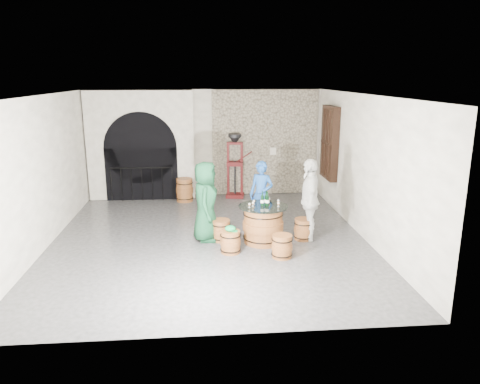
{
  "coord_description": "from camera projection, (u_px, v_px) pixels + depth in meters",
  "views": [
    {
      "loc": [
        -0.15,
        -9.78,
        3.6
      ],
      "look_at": [
        0.71,
        0.09,
        1.05
      ],
      "focal_mm": 34.0,
      "sensor_mm": 36.0,
      "label": 1
    }
  ],
  "objects": [
    {
      "name": "tasting_glass_f",
      "position": [
        253.0,
        204.0,
        9.87
      ],
      "size": [
        0.05,
        0.05,
        0.1
      ],
      "primitive_type": null,
      "color": "#AF6622",
      "rests_on": "barrel_table"
    },
    {
      "name": "stone_facing_panel",
      "position": [
        265.0,
        143.0,
        13.9
      ],
      "size": [
        3.2,
        0.12,
        3.18
      ],
      "primitive_type": "cube",
      "color": "tan",
      "rests_on": "ground"
    },
    {
      "name": "wall_left",
      "position": [
        43.0,
        172.0,
        9.65
      ],
      "size": [
        0.0,
        8.0,
        8.0
      ],
      "primitive_type": "plane",
      "rotation": [
        1.57,
        0.0,
        1.57
      ],
      "color": "white",
      "rests_on": "ground"
    },
    {
      "name": "ceiling",
      "position": [
        207.0,
        95.0,
        9.55
      ],
      "size": [
        8.0,
        8.0,
        0.0
      ],
      "primitive_type": "plane",
      "rotation": [
        3.14,
        0.0,
        0.0
      ],
      "color": "beige",
      "rests_on": "wall_back"
    },
    {
      "name": "person_white",
      "position": [
        310.0,
        200.0,
        10.08
      ],
      "size": [
        0.68,
        1.15,
        1.85
      ],
      "primitive_type": "imported",
      "rotation": [
        0.0,
        0.0,
        -1.79
      ],
      "color": "silver",
      "rests_on": "ground"
    },
    {
      "name": "barrel_table",
      "position": [
        263.0,
        224.0,
        10.0
      ],
      "size": [
        1.09,
        1.09,
        0.84
      ],
      "color": "brown",
      "rests_on": "ground"
    },
    {
      "name": "barrel_stool_right",
      "position": [
        303.0,
        229.0,
        10.23
      ],
      "size": [
        0.44,
        0.44,
        0.48
      ],
      "color": "brown",
      "rests_on": "ground"
    },
    {
      "name": "wall_right",
      "position": [
        364.0,
        167.0,
        10.24
      ],
      "size": [
        0.0,
        8.0,
        8.0
      ],
      "primitive_type": "plane",
      "rotation": [
        1.57,
        0.0,
        -1.57
      ],
      "color": "white",
      "rests_on": "ground"
    },
    {
      "name": "tasting_glass_b",
      "position": [
        278.0,
        202.0,
        10.05
      ],
      "size": [
        0.05,
        0.05,
        0.1
      ],
      "primitive_type": null,
      "color": "#AF6622",
      "rests_on": "barrel_table"
    },
    {
      "name": "wine_bottle_left",
      "position": [
        262.0,
        200.0,
        9.88
      ],
      "size": [
        0.08,
        0.08,
        0.32
      ],
      "color": "black",
      "rests_on": "barrel_table"
    },
    {
      "name": "shuttered_window",
      "position": [
        329.0,
        143.0,
        12.49
      ],
      "size": [
        0.23,
        1.1,
        2.0
      ],
      "color": "black",
      "rests_on": "wall_right"
    },
    {
      "name": "wall_back",
      "position": [
        206.0,
        143.0,
        13.8
      ],
      "size": [
        8.0,
        0.0,
        8.0
      ],
      "primitive_type": "plane",
      "rotation": [
        1.57,
        0.0,
        0.0
      ],
      "color": "white",
      "rests_on": "ground"
    },
    {
      "name": "green_cap",
      "position": [
        231.0,
        229.0,
        9.37
      ],
      "size": [
        0.26,
        0.22,
        0.12
      ],
      "color": "#0B7B3A",
      "rests_on": "barrel_stool_near_left"
    },
    {
      "name": "corking_press",
      "position": [
        235.0,
        161.0,
        13.56
      ],
      "size": [
        0.81,
        0.5,
        1.92
      ],
      "rotation": [
        0.0,
        0.0,
        -0.15
      ],
      "color": "#470C0B",
      "rests_on": "ground"
    },
    {
      "name": "tasting_glass_e",
      "position": [
        278.0,
        204.0,
        9.85
      ],
      "size": [
        0.05,
        0.05,
        0.1
      ],
      "primitive_type": null,
      "color": "#AF6622",
      "rests_on": "barrel_table"
    },
    {
      "name": "person_green",
      "position": [
        206.0,
        202.0,
        10.03
      ],
      "size": [
        0.65,
        0.92,
        1.79
      ],
      "primitive_type": "imported",
      "rotation": [
        0.0,
        0.0,
        1.48
      ],
      "color": "#113C23",
      "rests_on": "ground"
    },
    {
      "name": "wine_bottle_center",
      "position": [
        267.0,
        200.0,
        9.88
      ],
      "size": [
        0.08,
        0.08,
        0.32
      ],
      "color": "black",
      "rests_on": "barrel_table"
    },
    {
      "name": "control_box",
      "position": [
        273.0,
        151.0,
        13.9
      ],
      "size": [
        0.18,
        0.1,
        0.22
      ],
      "primitive_type": "cube",
      "color": "silver",
      "rests_on": "wall_back"
    },
    {
      "name": "tasting_glass_c",
      "position": [
        254.0,
        202.0,
        10.02
      ],
      "size": [
        0.05,
        0.05,
        0.1
      ],
      "primitive_type": null,
      "color": "#AF6622",
      "rests_on": "barrel_table"
    },
    {
      "name": "wall_front",
      "position": [
        214.0,
        229.0,
        6.09
      ],
      "size": [
        8.0,
        0.0,
        8.0
      ],
      "primitive_type": "plane",
      "rotation": [
        -1.57,
        0.0,
        0.0
      ],
      "color": "white",
      "rests_on": "ground"
    },
    {
      "name": "person_blue",
      "position": [
        261.0,
        195.0,
        10.91
      ],
      "size": [
        0.71,
        0.63,
        1.63
      ],
      "primitive_type": "imported",
      "rotation": [
        0.0,
        0.0,
        -0.52
      ],
      "color": "#1B4895",
      "rests_on": "ground"
    },
    {
      "name": "wine_bottle_right",
      "position": [
        266.0,
        199.0,
        9.92
      ],
      "size": [
        0.08,
        0.08,
        0.32
      ],
      "color": "black",
      "rests_on": "barrel_table"
    },
    {
      "name": "barrel_stool_left",
      "position": [
        221.0,
        230.0,
        10.15
      ],
      "size": [
        0.44,
        0.44,
        0.48
      ],
      "color": "brown",
      "rests_on": "ground"
    },
    {
      "name": "tasting_glass_a",
      "position": [
        249.0,
        205.0,
        9.77
      ],
      "size": [
        0.05,
        0.05,
        0.1
      ],
      "primitive_type": null,
      "color": "#AF6622",
      "rests_on": "barrel_table"
    },
    {
      "name": "tasting_glass_d",
      "position": [
        269.0,
        200.0,
        10.19
      ],
      "size": [
        0.05,
        0.05,
        0.1
      ],
      "primitive_type": null,
      "color": "#AF6622",
      "rests_on": "barrel_table"
    },
    {
      "name": "barrel_stool_near_left",
      "position": [
        230.0,
        242.0,
        9.45
      ],
      "size": [
        0.44,
        0.44,
        0.48
      ],
      "color": "brown",
      "rests_on": "ground"
    },
    {
      "name": "arched_opening",
      "position": [
        141.0,
        146.0,
        13.4
      ],
      "size": [
        3.1,
        0.6,
        3.19
      ],
      "color": "white",
      "rests_on": "ground"
    },
    {
      "name": "side_barrel",
      "position": [
        185.0,
        190.0,
        13.31
      ],
      "size": [
        0.51,
        0.51,
        0.68
      ],
      "rotation": [
        0.0,
        0.0,
        -0.03
      ],
      "color": "brown",
      "rests_on": "ground"
    },
    {
      "name": "ground",
      "position": [
        209.0,
        238.0,
        10.34
      ],
      "size": [
        8.0,
        8.0,
        0.0
      ],
      "primitive_type": "plane",
      "color": "#2E2E30",
      "rests_on": "ground"
    },
    {
      "name": "barrel_stool_near_right",
      "position": [
        282.0,
        246.0,
        9.2
      ],
      "size": [
        0.44,
        0.44,
        0.48
      ],
      "color": "brown",
      "rests_on": "ground"
    },
    {
      "name": "barrel_stool_far",
      "position": [
        261.0,
        219.0,
        10.96
      ],
      "size": [
        0.44,
        0.44,
        0.48
      ],
      "color": "brown",
      "rests_on": "ground"
    }
  ]
}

